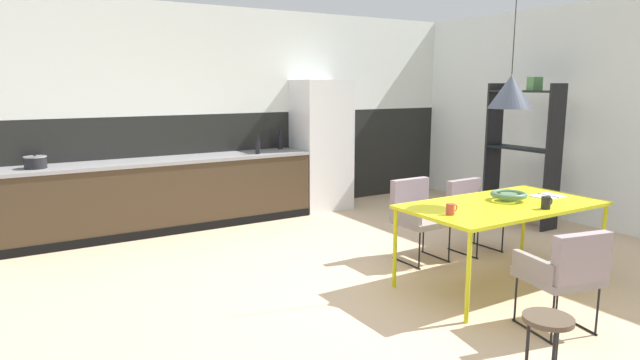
{
  "coord_description": "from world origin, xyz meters",
  "views": [
    {
      "loc": [
        -3.13,
        -3.41,
        1.78
      ],
      "look_at": [
        -0.44,
        1.0,
        0.86
      ],
      "focal_mm": 30.32,
      "sensor_mm": 36.0,
      "label": 1
    }
  ],
  "objects_px": {
    "armchair_near_window": "(417,210)",
    "bottle_wine_green": "(280,142)",
    "refrigerator_column": "(321,145)",
    "cooking_pot": "(35,162)",
    "armchair_facing_counter": "(567,268)",
    "mug_dark_espresso": "(451,209)",
    "open_book": "(548,196)",
    "dining_table": "(503,208)",
    "bottle_spice_small": "(258,146)",
    "open_shelf_unit": "(523,151)",
    "fruit_bowl": "(509,195)",
    "mug_glass_clear": "(546,203)",
    "pendant_lamp_over_table_near": "(511,91)",
    "armchair_far_side": "(472,204)",
    "side_stool": "(548,326)"
  },
  "relations": [
    {
      "from": "armchair_facing_counter",
      "to": "bottle_spice_small",
      "type": "xyz_separation_m",
      "value": [
        -0.46,
        4.18,
        0.49
      ]
    },
    {
      "from": "mug_dark_espresso",
      "to": "cooking_pot",
      "type": "xyz_separation_m",
      "value": [
        -2.72,
        3.47,
        0.16
      ]
    },
    {
      "from": "bottle_spice_small",
      "to": "mug_dark_espresso",
      "type": "bearing_deg",
      "value": -87.49
    },
    {
      "from": "dining_table",
      "to": "armchair_facing_counter",
      "type": "distance_m",
      "value": 1.01
    },
    {
      "from": "bottle_spice_small",
      "to": "side_stool",
      "type": "xyz_separation_m",
      "value": [
        -0.34,
        -4.61,
        -0.56
      ]
    },
    {
      "from": "cooking_pot",
      "to": "armchair_far_side",
      "type": "bearing_deg",
      "value": -32.6
    },
    {
      "from": "bottle_wine_green",
      "to": "pendant_lamp_over_table_near",
      "type": "height_order",
      "value": "pendant_lamp_over_table_near"
    },
    {
      "from": "open_shelf_unit",
      "to": "dining_table",
      "type": "bearing_deg",
      "value": -55.37
    },
    {
      "from": "fruit_bowl",
      "to": "open_shelf_unit",
      "type": "height_order",
      "value": "open_shelf_unit"
    },
    {
      "from": "dining_table",
      "to": "refrigerator_column",
      "type": "bearing_deg",
      "value": 86.35
    },
    {
      "from": "mug_glass_clear",
      "to": "armchair_far_side",
      "type": "bearing_deg",
      "value": 70.58
    },
    {
      "from": "mug_glass_clear",
      "to": "bottle_wine_green",
      "type": "xyz_separation_m",
      "value": [
        -0.49,
        3.92,
        0.19
      ]
    },
    {
      "from": "side_stool",
      "to": "armchair_facing_counter",
      "type": "bearing_deg",
      "value": 28.33
    },
    {
      "from": "armchair_facing_counter",
      "to": "mug_glass_clear",
      "type": "distance_m",
      "value": 0.84
    },
    {
      "from": "armchair_near_window",
      "to": "open_shelf_unit",
      "type": "xyz_separation_m",
      "value": [
        2.13,
        0.42,
        0.42
      ]
    },
    {
      "from": "mug_glass_clear",
      "to": "open_shelf_unit",
      "type": "height_order",
      "value": "open_shelf_unit"
    },
    {
      "from": "dining_table",
      "to": "armchair_near_window",
      "type": "bearing_deg",
      "value": 99.86
    },
    {
      "from": "armchair_near_window",
      "to": "bottle_wine_green",
      "type": "bearing_deg",
      "value": -86.32
    },
    {
      "from": "open_book",
      "to": "open_shelf_unit",
      "type": "distance_m",
      "value": 1.97
    },
    {
      "from": "bottle_spice_small",
      "to": "pendant_lamp_over_table_near",
      "type": "xyz_separation_m",
      "value": [
        0.85,
        -3.28,
        0.74
      ]
    },
    {
      "from": "armchair_far_side",
      "to": "open_shelf_unit",
      "type": "relative_size",
      "value": 0.41
    },
    {
      "from": "dining_table",
      "to": "armchair_facing_counter",
      "type": "xyz_separation_m",
      "value": [
        -0.39,
        -0.91,
        -0.21
      ]
    },
    {
      "from": "armchair_far_side",
      "to": "refrigerator_column",
      "type": "bearing_deg",
      "value": -84.62
    },
    {
      "from": "armchair_facing_counter",
      "to": "cooking_pot",
      "type": "xyz_separation_m",
      "value": [
        -3.03,
        4.31,
        0.45
      ]
    },
    {
      "from": "armchair_near_window",
      "to": "pendant_lamp_over_table_near",
      "type": "relative_size",
      "value": 0.71
    },
    {
      "from": "refrigerator_column",
      "to": "cooking_pot",
      "type": "height_order",
      "value": "refrigerator_column"
    },
    {
      "from": "refrigerator_column",
      "to": "dining_table",
      "type": "height_order",
      "value": "refrigerator_column"
    },
    {
      "from": "armchair_facing_counter",
      "to": "fruit_bowl",
      "type": "height_order",
      "value": "fruit_bowl"
    },
    {
      "from": "armchair_near_window",
      "to": "mug_glass_clear",
      "type": "xyz_separation_m",
      "value": [
        0.3,
        -1.27,
        0.28
      ]
    },
    {
      "from": "armchair_near_window",
      "to": "armchair_facing_counter",
      "type": "height_order",
      "value": "armchair_near_window"
    },
    {
      "from": "armchair_facing_counter",
      "to": "armchair_far_side",
      "type": "relative_size",
      "value": 1.02
    },
    {
      "from": "pendant_lamp_over_table_near",
      "to": "bottle_spice_small",
      "type": "bearing_deg",
      "value": 104.51
    },
    {
      "from": "bottle_wine_green",
      "to": "side_stool",
      "type": "relative_size",
      "value": 0.56
    },
    {
      "from": "dining_table",
      "to": "open_shelf_unit",
      "type": "relative_size",
      "value": 0.96
    },
    {
      "from": "fruit_bowl",
      "to": "mug_dark_espresso",
      "type": "relative_size",
      "value": 2.79
    },
    {
      "from": "armchair_facing_counter",
      "to": "mug_dark_espresso",
      "type": "bearing_deg",
      "value": 121.99
    },
    {
      "from": "armchair_near_window",
      "to": "bottle_wine_green",
      "type": "distance_m",
      "value": 2.7
    },
    {
      "from": "bottle_spice_small",
      "to": "mug_glass_clear",
      "type": "bearing_deg",
      "value": -74.78
    },
    {
      "from": "fruit_bowl",
      "to": "armchair_near_window",
      "type": "bearing_deg",
      "value": 108.29
    },
    {
      "from": "dining_table",
      "to": "fruit_bowl",
      "type": "distance_m",
      "value": 0.17
    },
    {
      "from": "mug_dark_espresso",
      "to": "pendant_lamp_over_table_near",
      "type": "bearing_deg",
      "value": 4.65
    },
    {
      "from": "dining_table",
      "to": "mug_glass_clear",
      "type": "distance_m",
      "value": 0.37
    },
    {
      "from": "open_book",
      "to": "pendant_lamp_over_table_near",
      "type": "xyz_separation_m",
      "value": [
        -0.58,
        0.02,
        0.97
      ]
    },
    {
      "from": "armchair_facing_counter",
      "to": "mug_glass_clear",
      "type": "xyz_separation_m",
      "value": [
        0.52,
        0.58,
        0.3
      ]
    },
    {
      "from": "mug_dark_espresso",
      "to": "side_stool",
      "type": "height_order",
      "value": "mug_dark_espresso"
    },
    {
      "from": "refrigerator_column",
      "to": "dining_table",
      "type": "relative_size",
      "value": 1.02
    },
    {
      "from": "armchair_facing_counter",
      "to": "bottle_spice_small",
      "type": "height_order",
      "value": "bottle_spice_small"
    },
    {
      "from": "refrigerator_column",
      "to": "pendant_lamp_over_table_near",
      "type": "bearing_deg",
      "value": -93.64
    },
    {
      "from": "open_book",
      "to": "dining_table",
      "type": "bearing_deg",
      "value": 177.21
    },
    {
      "from": "pendant_lamp_over_table_near",
      "to": "open_shelf_unit",
      "type": "bearing_deg",
      "value": 34.82
    }
  ]
}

